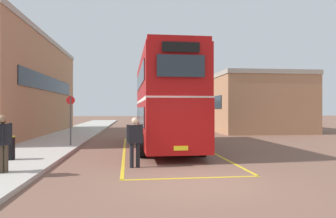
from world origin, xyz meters
TOP-DOWN VIEW (x-y plane):
  - ground_plane at (0.00, 14.40)m, footprint 135.60×135.60m
  - sidewalk_left at (-6.50, 16.80)m, footprint 4.00×57.60m
  - brick_building_left at (-11.05, 16.52)m, footprint 6.02×18.34m
  - depot_building_right at (9.32, 21.88)m, footprint 7.77×14.60m
  - double_decker_bus at (-0.08, 7.94)m, footprint 3.01×10.80m
  - single_deck_bus at (2.09, 27.37)m, footprint 3.03×8.69m
  - pedestrian_boarding at (-1.64, 2.40)m, footprint 0.57×0.32m
  - pedestrian_waiting_near at (-5.62, 1.33)m, footprint 0.28×0.56m
  - pedestrian_waiting_far at (-5.59, 1.24)m, footprint 0.53×0.46m
  - litter_bin at (-6.33, 3.75)m, footprint 0.43×0.43m
  - bus_stop_sign at (-4.99, 8.43)m, footprint 0.44×0.08m
  - bay_marking_yellow at (-0.07, 5.97)m, footprint 4.46×12.82m

SIDE VIEW (x-z plane):
  - ground_plane at x=0.00m, z-range 0.00..0.00m
  - bay_marking_yellow at x=-0.07m, z-range 0.00..0.01m
  - sidewalk_left at x=-6.50m, z-range 0.00..0.14m
  - litter_bin at x=-6.33m, z-range 0.14..1.02m
  - pedestrian_boarding at x=-1.64m, z-range 0.14..1.89m
  - pedestrian_waiting_near at x=-5.62m, z-range 0.27..1.95m
  - pedestrian_waiting_far at x=-5.59m, z-range 0.28..2.00m
  - single_deck_bus at x=2.09m, z-range 0.13..3.15m
  - bus_stop_sign at x=-4.99m, z-range 0.41..2.99m
  - double_decker_bus at x=-0.08m, z-range 0.14..4.89m
  - depot_building_right at x=9.32m, z-range 0.00..5.16m
  - brick_building_left at x=-11.05m, z-range 0.00..7.57m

